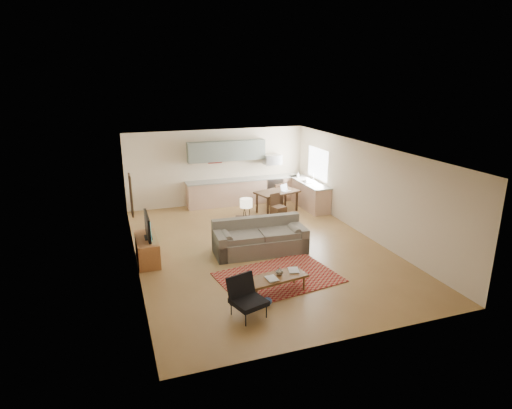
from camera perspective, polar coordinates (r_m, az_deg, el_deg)
name	(u,v)px	position (r m, az deg, el deg)	size (l,w,h in m)	color
room	(260,200)	(11.30, 0.50, 0.55)	(9.00, 9.00, 9.00)	olive
kitchen_counter_back	(244,191)	(15.63, -1.56, 1.82)	(4.26, 0.64, 0.92)	tan
kitchen_counter_right	(309,194)	(15.31, 7.06, 1.36)	(0.64, 2.26, 0.92)	tan
kitchen_range	(272,189)	(15.99, 2.20, 2.12)	(0.62, 0.62, 0.90)	#A5A8AD
kitchen_microwave	(273,160)	(15.76, 2.22, 6.00)	(0.62, 0.40, 0.35)	#A5A8AD
upper_cabinets	(227,151)	(15.29, -3.93, 7.16)	(2.80, 0.34, 0.70)	slate
window_right	(318,164)	(15.19, 8.23, 5.42)	(0.02, 1.40, 1.05)	white
wall_art_left	(131,195)	(11.51, -16.29, 1.20)	(0.06, 0.42, 1.10)	olive
triptych	(215,156)	(15.36, -5.50, 6.41)	(1.70, 0.04, 0.50)	beige
rug	(278,277)	(10.12, 2.99, -9.68)	(2.67, 1.85, 0.02)	maroon
sofa	(260,237)	(11.30, 0.55, -4.33)	(2.53, 1.10, 0.88)	#645E51
coffee_table	(276,285)	(9.37, 2.72, -10.65)	(1.34, 0.53, 0.41)	#513114
book_a	(267,280)	(9.11, 1.46, -9.99)	(0.25, 0.32, 0.03)	maroon
book_b	(288,270)	(9.54, 4.35, -8.76)	(0.29, 0.35, 0.02)	navy
vase	(279,271)	(9.34, 3.14, -8.84)	(0.16, 0.16, 0.17)	black
armchair	(249,298)	(8.46, -0.98, -12.39)	(0.69, 0.69, 0.79)	black
tv_credenza	(147,249)	(11.20, -14.31, -5.81)	(0.51, 1.34, 0.62)	brown
tv	(147,226)	(10.98, -14.28, -2.81)	(0.10, 1.03, 0.62)	black
console_table	(246,229)	(12.09, -1.30, -3.32)	(0.61, 0.40, 0.71)	#332216
table_lamp	(246,208)	(11.88, -1.32, -0.44)	(0.34, 0.34, 0.57)	beige
dining_table	(277,201)	(14.68, 2.82, 0.41)	(1.45, 0.83, 0.73)	#332216
dining_chair_near	(278,207)	(13.93, 3.02, -0.28)	(0.40, 0.42, 0.84)	#332216
dining_chair_far	(276,194)	(15.39, 2.65, 1.41)	(0.40, 0.42, 0.84)	#332216
laptop	(286,188)	(14.57, 4.05, 2.23)	(0.31, 0.23, 0.23)	#A5A8AD
soap_bottle	(298,175)	(15.78, 5.63, 3.96)	(0.10, 0.10, 0.19)	beige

